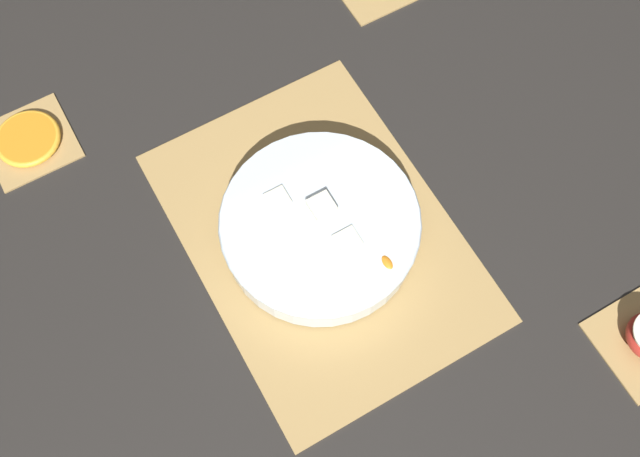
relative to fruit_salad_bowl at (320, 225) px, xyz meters
name	(u,v)px	position (x,y,z in m)	size (l,w,h in m)	color
ground_plane	(320,236)	(0.00, 0.00, -0.04)	(6.00, 6.00, 0.00)	black
bamboo_mat_center	(320,235)	(0.00, 0.00, -0.03)	(0.48, 0.34, 0.01)	#A8844C
coaster_mat_near_left	(30,141)	(-0.34, -0.30, -0.03)	(0.12, 0.12, 0.01)	#A8844C
fruit_salad_bowl	(320,225)	(0.00, 0.00, 0.00)	(0.27, 0.27, 0.06)	silver
orange_slice_whole	(28,139)	(-0.34, -0.30, -0.03)	(0.10, 0.10, 0.01)	orange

